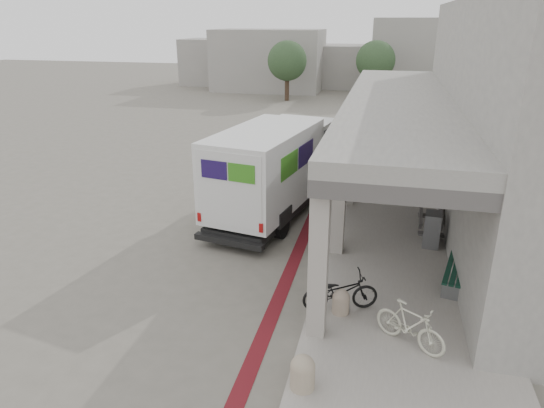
% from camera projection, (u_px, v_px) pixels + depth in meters
% --- Properties ---
extents(ground, '(120.00, 120.00, 0.00)m').
position_uv_depth(ground, '(262.00, 254.00, 14.04)').
color(ground, '#635E54').
rests_on(ground, ground).
extents(bike_lane_stripe, '(0.35, 40.00, 0.01)m').
position_uv_depth(bike_lane_stripe, '(307.00, 230.00, 15.65)').
color(bike_lane_stripe, maroon).
rests_on(bike_lane_stripe, ground).
extents(sidewalk, '(4.40, 28.00, 0.12)m').
position_uv_depth(sidewalk, '(404.00, 268.00, 13.17)').
color(sidewalk, gray).
rests_on(sidewalk, ground).
extents(transit_building, '(7.60, 17.00, 7.00)m').
position_uv_depth(transit_building, '(503.00, 119.00, 15.46)').
color(transit_building, gray).
rests_on(transit_building, ground).
extents(distant_backdrop, '(28.00, 10.00, 6.50)m').
position_uv_depth(distant_backdrop, '(326.00, 60.00, 46.31)').
color(distant_backdrop, gray).
rests_on(distant_backdrop, ground).
extents(tree_left, '(3.20, 3.20, 4.80)m').
position_uv_depth(tree_left, '(287.00, 61.00, 39.43)').
color(tree_left, '#38281C').
rests_on(tree_left, ground).
extents(tree_mid, '(3.20, 3.20, 4.80)m').
position_uv_depth(tree_mid, '(376.00, 61.00, 39.75)').
color(tree_mid, '#38281C').
rests_on(tree_mid, ground).
extents(tree_right, '(3.20, 3.20, 4.80)m').
position_uv_depth(tree_right, '(481.00, 64.00, 37.13)').
color(tree_right, '#38281C').
rests_on(tree_right, ground).
extents(fedex_truck, '(3.47, 7.57, 3.11)m').
position_uv_depth(fedex_truck, '(276.00, 167.00, 16.59)').
color(fedex_truck, black).
rests_on(fedex_truck, ground).
extents(bench, '(0.84, 2.01, 0.46)m').
position_uv_depth(bench, '(455.00, 271.00, 12.18)').
color(bench, slate).
rests_on(bench, sidewalk).
extents(bollard_near, '(0.45, 0.45, 0.68)m').
position_uv_depth(bollard_near, '(303.00, 372.00, 8.70)').
color(bollard_near, gray).
rests_on(bollard_near, sidewalk).
extents(bollard_far, '(0.39, 0.39, 0.58)m').
position_uv_depth(bollard_far, '(341.00, 301.00, 10.96)').
color(bollard_far, gray).
rests_on(bollard_far, sidewalk).
extents(utility_cabinet, '(0.52, 0.66, 1.02)m').
position_uv_depth(utility_cabinet, '(432.00, 230.00, 14.15)').
color(utility_cabinet, slate).
rests_on(utility_cabinet, sidewalk).
extents(bicycle_black, '(1.85, 1.16, 0.92)m').
position_uv_depth(bicycle_black, '(340.00, 292.00, 11.03)').
color(bicycle_black, black).
rests_on(bicycle_black, sidewalk).
extents(bicycle_cream, '(1.57, 1.25, 0.95)m').
position_uv_depth(bicycle_cream, '(410.00, 325.00, 9.79)').
color(bicycle_cream, beige).
rests_on(bicycle_cream, sidewalk).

